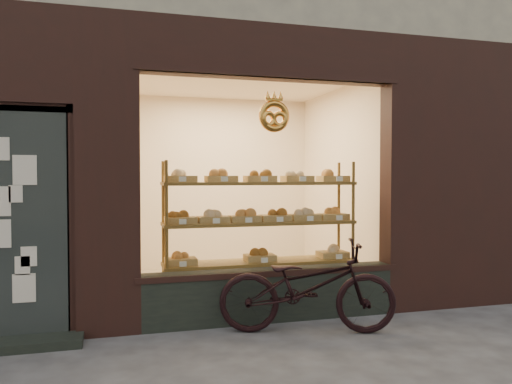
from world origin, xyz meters
name	(u,v)px	position (x,y,z in m)	size (l,w,h in m)	color
display_shelf	(260,232)	(0.45, 2.55, 0.90)	(2.20, 0.45, 1.70)	brown
bicycle	(307,287)	(0.67, 1.63, 0.45)	(0.60, 1.72, 0.91)	black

